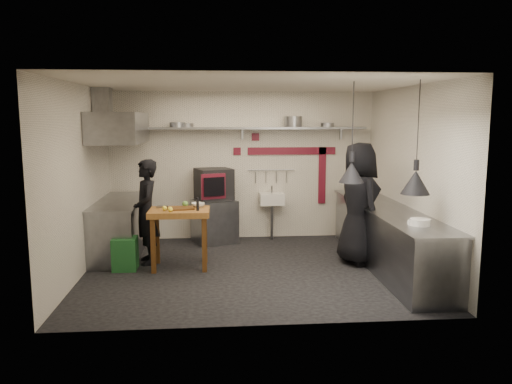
{
  "coord_description": "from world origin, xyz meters",
  "views": [
    {
      "loc": [
        -0.53,
        -7.4,
        2.32
      ],
      "look_at": [
        0.11,
        0.3,
        1.16
      ],
      "focal_mm": 35.0,
      "sensor_mm": 36.0,
      "label": 1
    }
  ],
  "objects": [
    {
      "name": "cutting_board",
      "position": [
        -1.06,
        0.21,
        0.93
      ],
      "size": [
        0.44,
        0.36,
        0.02
      ],
      "primitive_type": "cube",
      "rotation": [
        0.0,
        0.0,
        0.28
      ],
      "color": "#502E11",
      "rests_on": "prep_table"
    },
    {
      "name": "green_bin",
      "position": [
        -1.92,
        0.16,
        0.25
      ],
      "size": [
        0.37,
        0.37,
        0.5
      ],
      "primitive_type": "cube",
      "rotation": [
        0.0,
        0.0,
        0.01
      ],
      "color": "#184E20",
      "rests_on": "floor"
    },
    {
      "name": "counter_right",
      "position": [
        2.15,
        0.0,
        0.45
      ],
      "size": [
        0.7,
        3.8,
        0.9
      ],
      "primitive_type": "cube",
      "color": "slate",
      "rests_on": "floor"
    },
    {
      "name": "red_tile_b",
      "position": [
        -0.1,
        2.08,
        1.68
      ],
      "size": [
        0.14,
        0.02,
        0.14
      ],
      "primitive_type": "cube",
      "color": "maroon",
      "rests_on": "wall_back"
    },
    {
      "name": "counter_left",
      "position": [
        -2.15,
        1.05,
        0.45
      ],
      "size": [
        0.7,
        1.9,
        0.9
      ],
      "primitive_type": "cube",
      "color": "slate",
      "rests_on": "floor"
    },
    {
      "name": "hood_duct",
      "position": [
        -2.35,
        1.05,
        2.55
      ],
      "size": [
        0.28,
        0.28,
        0.5
      ],
      "primitive_type": "cube",
      "color": "slate",
      "rests_on": "ceiling"
    },
    {
      "name": "red_tile_a",
      "position": [
        0.25,
        2.08,
        1.95
      ],
      "size": [
        0.14,
        0.02,
        0.14
      ],
      "primitive_type": "cube",
      "color": "maroon",
      "rests_on": "wall_back"
    },
    {
      "name": "counter_right_top",
      "position": [
        2.15,
        0.0,
        0.92
      ],
      "size": [
        0.76,
        3.9,
        0.03
      ],
      "primitive_type": "cube",
      "color": "slate",
      "rests_on": "counter_right"
    },
    {
      "name": "heat_lamp_far",
      "position": [
        2.1,
        -1.11,
        2.06
      ],
      "size": [
        0.4,
        0.4,
        1.48
      ],
      "primitive_type": null,
      "rotation": [
        0.0,
        0.0,
        -0.06
      ],
      "color": "black",
      "rests_on": "ceiling"
    },
    {
      "name": "veg_ball",
      "position": [
        -1.0,
        0.39,
        0.97
      ],
      "size": [
        0.11,
        0.11,
        0.1
      ],
      "primitive_type": "sphere",
      "rotation": [
        0.0,
        0.0,
        0.16
      ],
      "color": "#578A35",
      "rests_on": "prep_table"
    },
    {
      "name": "pan_mid_left",
      "position": [
        -1.04,
        1.92,
        2.18
      ],
      "size": [
        0.33,
        0.33,
        0.07
      ],
      "primitive_type": "cylinder",
      "rotation": [
        0.0,
        0.0,
        -0.27
      ],
      "color": "slate",
      "rests_on": "back_shelf"
    },
    {
      "name": "plate_stack",
      "position": [
        2.12,
        -1.26,
        0.97
      ],
      "size": [
        0.35,
        0.35,
        0.09
      ],
      "primitive_type": "cylinder",
      "rotation": [
        0.0,
        0.0,
        -0.41
      ],
      "color": "silver",
      "rests_on": "counter_right_top"
    },
    {
      "name": "heat_lamp_near",
      "position": [
        1.35,
        -0.7,
        2.11
      ],
      "size": [
        0.37,
        0.37,
        1.37
      ],
      "primitive_type": null,
      "rotation": [
        0.0,
        0.0,
        0.06
      ],
      "color": "black",
      "rests_on": "ceiling"
    },
    {
      "name": "oven_door",
      "position": [
        -0.56,
        1.51,
        1.09
      ],
      "size": [
        0.44,
        0.18,
        0.46
      ],
      "primitive_type": "cube",
      "rotation": [
        0.0,
        0.0,
        0.35
      ],
      "color": "maroon",
      "rests_on": "combi_oven"
    },
    {
      "name": "shelf_bracket_left",
      "position": [
        -1.9,
        2.07,
        2.02
      ],
      "size": [
        0.04,
        0.06,
        0.24
      ],
      "primitive_type": "cube",
      "color": "slate",
      "rests_on": "wall_back"
    },
    {
      "name": "floor",
      "position": [
        0.0,
        0.0,
        0.0
      ],
      "size": [
        5.0,
        5.0,
        0.0
      ],
      "primitive_type": "plane",
      "color": "black",
      "rests_on": "ground"
    },
    {
      "name": "ceiling",
      "position": [
        0.0,
        0.0,
        2.8
      ],
      "size": [
        5.0,
        5.0,
        0.0
      ],
      "primitive_type": "plane",
      "color": "silver",
      "rests_on": "floor"
    },
    {
      "name": "hand_sink",
      "position": [
        0.55,
        1.92,
        0.78
      ],
      "size": [
        0.46,
        0.34,
        0.22
      ],
      "primitive_type": "cube",
      "color": "silver",
      "rests_on": "wall_back"
    },
    {
      "name": "wall_back",
      "position": [
        0.0,
        2.1,
        1.4
      ],
      "size": [
        5.0,
        0.04,
        2.8
      ],
      "primitive_type": "cube",
      "color": "silver",
      "rests_on": "floor"
    },
    {
      "name": "wall_front",
      "position": [
        0.0,
        -2.1,
        1.4
      ],
      "size": [
        5.0,
        0.04,
        2.8
      ],
      "primitive_type": "cube",
      "color": "silver",
      "rests_on": "floor"
    },
    {
      "name": "pan_far_left",
      "position": [
        -1.21,
        1.92,
        2.19
      ],
      "size": [
        0.33,
        0.33,
        0.09
      ],
      "primitive_type": "cylinder",
      "rotation": [
        0.0,
        0.0,
        0.21
      ],
      "color": "slate",
      "rests_on": "back_shelf"
    },
    {
      "name": "steel_tray",
      "position": [
        -1.36,
        0.38,
        0.94
      ],
      "size": [
        0.19,
        0.14,
        0.03
      ],
      "primitive_type": "cube",
      "rotation": [
        0.0,
        0.0,
        0.09
      ],
      "color": "slate",
      "rests_on": "prep_table"
    },
    {
      "name": "stock_pot",
      "position": [
        0.95,
        1.92,
        2.24
      ],
      "size": [
        0.44,
        0.44,
        0.2
      ],
      "primitive_type": "cylinder",
      "rotation": [
        0.0,
        0.0,
        -0.42
      ],
      "color": "slate",
      "rests_on": "back_shelf"
    },
    {
      "name": "back_shelf",
      "position": [
        0.0,
        1.92,
        2.12
      ],
      "size": [
        4.6,
        0.34,
        0.04
      ],
      "primitive_type": "cube",
      "color": "slate",
      "rests_on": "wall_back"
    },
    {
      "name": "pan_right",
      "position": [
        1.6,
        1.92,
        2.18
      ],
      "size": [
        0.28,
        0.28,
        0.08
      ],
      "primitive_type": "cylinder",
      "rotation": [
        0.0,
        0.0,
        -0.1
      ],
      "color": "slate",
      "rests_on": "back_shelf"
    },
    {
      "name": "small_bowl_right",
      "position": [
        2.1,
        -1.19,
        0.96
      ],
      "size": [
        0.25,
        0.25,
        0.05
      ],
      "primitive_type": "cylinder",
      "rotation": [
        0.0,
        0.0,
        0.14
      ],
      "color": "silver",
      "rests_on": "counter_right_top"
    },
    {
      "name": "prep_table",
      "position": [
        -1.08,
        0.2,
        0.46
      ],
      "size": [
        0.93,
        0.65,
        0.92
      ],
      "primitive_type": null,
      "rotation": [
        0.0,
        0.0,
        -0.01
      ],
      "color": "#8E5E2A",
      "rests_on": "floor"
    },
    {
      "name": "combi_oven",
      "position": [
        -0.55,
        1.82,
        1.09
      ],
      "size": [
        0.76,
        0.74,
        0.58
      ],
      "primitive_type": "cube",
      "rotation": [
        0.0,
        0.0,
        0.35
      ],
      "color": "black",
      "rests_on": "oven_stand"
    },
    {
      "name": "utensil_rail",
      "position": [
        0.55,
        2.06,
        1.32
      ],
      "size": [
        0.9,
        0.02,
        0.02
      ],
      "primitive_type": "cylinder",
      "rotation": [
        0.0,
        1.57,
        0.0
      ],
      "color": "slate",
      "rests_on": "wall_back"
    },
    {
      "name": "bowl",
      "position": [
        -0.8,
        0.39,
        0.95
      ],
      "size": [
        0.25,
        0.25,
        0.07
      ],
      "primitive_type": "imported",
      "rotation": [
        0.0,
        0.0,
        0.23
      ],
      "color": "silver",
      "rests_on": "prep_table"
    },
    {
      "name": "chef_right",
      "position": [
        1.74,
        0.21,
        0.97
      ],
      "size": [
        0.83,
        1.07,
        1.94
      ],
      "primitive_type": "imported",
      "rotation": [
        0.0,
        0.0,
        1.82
      ],
      "color": "black",
      "rests_on": "floor"
    },
    {
      "name": "sink_drain",
      "position": [
        0.55,
        1.88,
        0.34
      ],
      "size": [
        0.06,
        0.06,
        0.66
      ],
      "primitive_type": "cylinder",
      "color": "slate",
      "rests_on": "floor"
    },
    {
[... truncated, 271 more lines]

